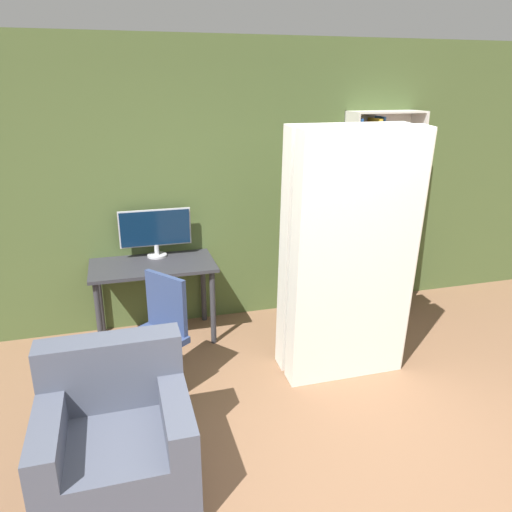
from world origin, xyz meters
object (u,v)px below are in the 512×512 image
mattress_far (341,251)px  mattress_near (355,261)px  monitor (155,230)px  armchair (117,438)px  bookshelf (369,214)px  office_chair (155,349)px

mattress_far → mattress_near: bearing=-90.0°
monitor → mattress_far: (1.38, -1.05, 0.00)m
monitor → mattress_near: mattress_near is taller
monitor → mattress_far: size_ratio=0.33×
mattress_far → armchair: mattress_far is taller
monitor → armchair: monitor is taller
bookshelf → mattress_far: bearing=-127.9°
office_chair → monitor: bearing=82.7°
monitor → bookshelf: size_ratio=0.32×
monitor → mattress_far: bearing=-37.3°
monitor → mattress_far: mattress_far is taller
monitor → mattress_near: 1.90m
bookshelf → mattress_near: bookshelf is taller
office_chair → mattress_far: (1.52, 0.06, 0.62)m
monitor → office_chair: (-0.14, -1.12, -0.62)m
monitor → bookshelf: (2.19, -0.01, -0.00)m
office_chair → mattress_far: bearing=2.4°
office_chair → armchair: office_chair is taller
office_chair → bookshelf: 2.65m
office_chair → bookshelf: size_ratio=0.46×
armchair → monitor: bearing=77.4°
office_chair → armchair: (-0.30, -0.87, -0.07)m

